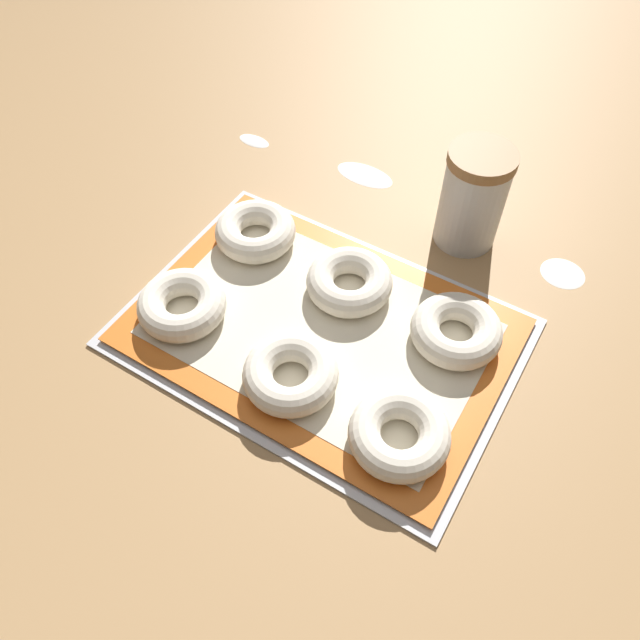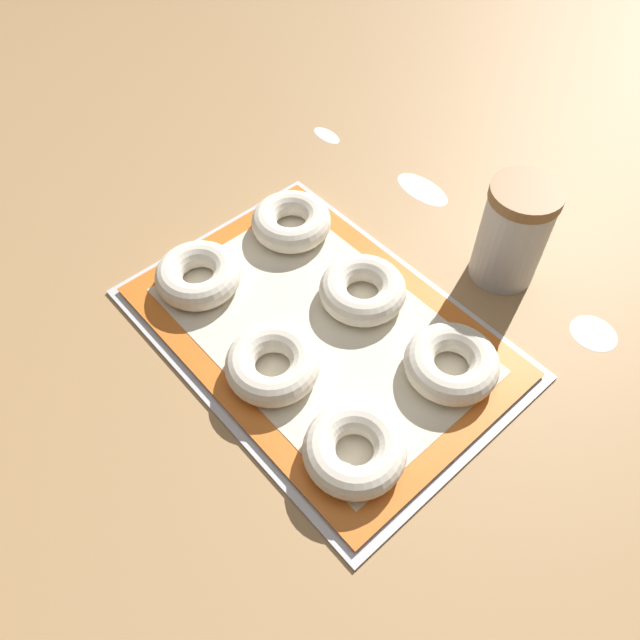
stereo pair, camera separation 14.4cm
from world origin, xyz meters
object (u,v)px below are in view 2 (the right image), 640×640
(bagel_front_left, at_px, (198,275))
(bagel_front_right, at_px, (355,450))
(flour_canister, at_px, (513,233))
(bagel_back_left, at_px, (291,221))
(bagel_back_right, at_px, (451,363))
(baking_tray, at_px, (320,332))
(bagel_front_center, at_px, (271,363))
(bagel_back_center, at_px, (363,290))

(bagel_front_left, xyz_separation_m, bagel_front_right, (0.33, -0.02, 0.00))
(bagel_front_left, distance_m, flour_canister, 0.43)
(bagel_front_left, relative_size, flour_canister, 0.77)
(bagel_back_left, height_order, bagel_back_right, same)
(baking_tray, xyz_separation_m, bagel_back_left, (-0.16, 0.09, 0.03))
(bagel_back_left, bearing_deg, bagel_front_left, -91.43)
(bagel_back_left, bearing_deg, bagel_front_center, -45.71)
(baking_tray, distance_m, bagel_back_left, 0.19)
(bagel_front_center, xyz_separation_m, bagel_back_right, (0.15, 0.17, 0.00))
(bagel_back_right, bearing_deg, bagel_back_left, 177.58)
(bagel_front_left, distance_m, bagel_back_left, 0.16)
(bagel_back_left, xyz_separation_m, flour_canister, (0.25, 0.18, 0.05))
(bagel_front_left, xyz_separation_m, bagel_back_left, (0.00, 0.16, 0.00))
(baking_tray, distance_m, bagel_front_center, 0.09)
(bagel_back_left, distance_m, bagel_back_center, 0.17)
(baking_tray, bearing_deg, bagel_front_center, -83.70)
(bagel_back_right, bearing_deg, baking_tray, -154.16)
(bagel_front_center, height_order, bagel_front_right, same)
(bagel_front_center, xyz_separation_m, bagel_front_right, (0.15, -0.00, 0.00))
(baking_tray, bearing_deg, bagel_front_left, -156.55)
(bagel_back_left, relative_size, bagel_back_center, 1.00)
(bagel_front_center, xyz_separation_m, flour_canister, (0.08, 0.36, 0.05))
(bagel_back_right, xyz_separation_m, flour_canister, (-0.07, 0.19, 0.05))
(bagel_front_right, height_order, bagel_back_right, same)
(bagel_front_center, height_order, bagel_back_center, same)
(bagel_front_center, relative_size, bagel_back_left, 1.00)
(bagel_back_center, bearing_deg, bagel_back_right, -0.15)
(bagel_front_left, xyz_separation_m, bagel_back_center, (0.17, 0.15, 0.00))
(bagel_front_center, bearing_deg, bagel_back_left, 134.29)
(baking_tray, xyz_separation_m, bagel_back_center, (-0.00, 0.08, 0.03))
(bagel_back_center, relative_size, flour_canister, 0.77)
(bagel_back_left, distance_m, bagel_back_right, 0.32)
(bagel_front_right, height_order, flour_canister, flour_canister)
(bagel_back_left, bearing_deg, bagel_back_right, -2.42)
(bagel_front_left, xyz_separation_m, bagel_back_right, (0.33, 0.15, 0.00))
(bagel_front_right, bearing_deg, baking_tray, 150.27)
(baking_tray, xyz_separation_m, bagel_front_right, (0.16, -0.09, 0.03))
(bagel_front_left, bearing_deg, baking_tray, 23.45)
(bagel_front_left, height_order, bagel_front_right, same)
(bagel_back_left, bearing_deg, flour_canister, 34.80)
(baking_tray, bearing_deg, flour_canister, 71.38)
(baking_tray, height_order, bagel_front_left, bagel_front_left)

